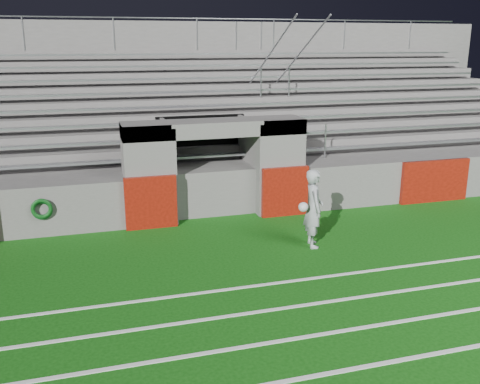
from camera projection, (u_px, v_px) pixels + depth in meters
name	position (u px, v px, depth m)	size (l,w,h in m)	color
ground	(255.00, 264.00, 11.37)	(90.00, 90.00, 0.00)	#0E4A0C
stadium_structure	(184.00, 135.00, 18.33)	(26.00, 8.48, 5.42)	#5B5856
goalkeeper_with_ball	(313.00, 208.00, 12.17)	(0.72, 0.73, 1.82)	#9DA2A6
hose_coil	(42.00, 209.00, 12.68)	(0.50, 0.14, 0.54)	#0E471B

